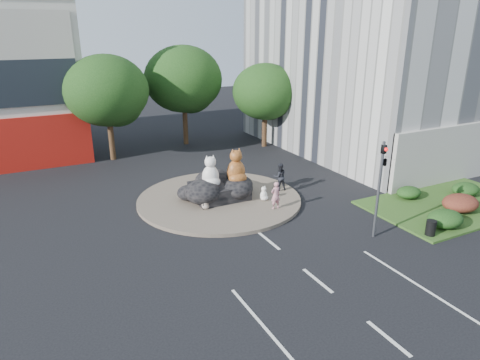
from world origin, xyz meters
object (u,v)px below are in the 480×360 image
object	(u,v)px
cat_tabby	(236,166)
kitten_calico	(205,202)
kitten_white	(264,193)
pedestrian_pink	(276,195)
cat_white	(210,171)
pedestrian_dark	(280,177)
litter_bin	(431,228)

from	to	relation	value
cat_tabby	kitten_calico	world-z (taller)	cat_tabby
kitten_white	pedestrian_pink	bearing A→B (deg)	-111.42
cat_white	pedestrian_pink	bearing A→B (deg)	-30.30
kitten_calico	kitten_white	size ratio (longest dim) A/B	0.88
cat_tabby	pedestrian_dark	bearing A→B (deg)	-3.27
cat_tabby	kitten_calico	size ratio (longest dim) A/B	2.73
pedestrian_dark	kitten_calico	bearing A→B (deg)	17.45
kitten_calico	pedestrian_dark	world-z (taller)	pedestrian_dark
cat_tabby	kitten_white	bearing A→B (deg)	-44.34
pedestrian_pink	kitten_calico	bearing A→B (deg)	-26.85
cat_tabby	pedestrian_dark	size ratio (longest dim) A/B	1.22
cat_tabby	kitten_white	world-z (taller)	cat_tabby
pedestrian_pink	litter_bin	bearing A→B (deg)	130.18
kitten_white	pedestrian_dark	xyz separation A→B (m)	(1.76, 1.03, 0.44)
kitten_calico	litter_bin	xyz separation A→B (m)	(8.94, -8.15, -0.08)
pedestrian_pink	pedestrian_dark	size ratio (longest dim) A/B	0.91
cat_white	litter_bin	world-z (taller)	cat_white
cat_tabby	litter_bin	bearing A→B (deg)	-52.95
cat_white	pedestrian_dark	xyz separation A→B (m)	(4.63, -0.36, -0.98)
kitten_calico	pedestrian_pink	world-z (taller)	pedestrian_pink
cat_tabby	pedestrian_pink	size ratio (longest dim) A/B	1.35
cat_tabby	pedestrian_pink	bearing A→B (deg)	-65.10
litter_bin	kitten_white	bearing A→B (deg)	124.21
kitten_calico	kitten_white	xyz separation A→B (m)	(3.67, -0.39, 0.05)
cat_tabby	pedestrian_dark	xyz separation A→B (m)	(3.00, -0.24, -1.10)
cat_white	litter_bin	bearing A→B (deg)	-33.53
kitten_calico	pedestrian_pink	bearing A→B (deg)	-3.00
kitten_white	litter_bin	bearing A→B (deg)	-75.08
pedestrian_pink	pedestrian_dark	world-z (taller)	pedestrian_dark
kitten_calico	litter_bin	world-z (taller)	kitten_calico
kitten_calico	pedestrian_dark	size ratio (longest dim) A/B	0.45
kitten_calico	cat_tabby	bearing A→B (deg)	43.54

